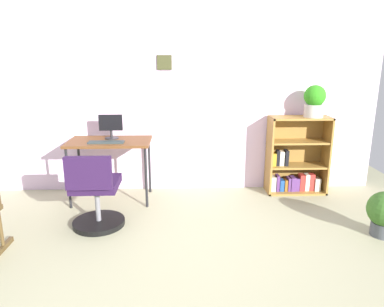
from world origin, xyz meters
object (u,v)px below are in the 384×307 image
Objects in this scene: bookshelf_low at (295,159)px; monitor at (111,126)px; keyboard at (106,142)px; office_chair at (96,196)px; desk at (110,146)px; potted_plant_on_shelf at (315,101)px.

monitor is at bearing -177.04° from bookshelf_low.
keyboard is 2.31m from bookshelf_low.
office_chair is 2.46m from bookshelf_low.
bookshelf_low is (2.26, 0.33, -0.32)m from keyboard.
desk is 1.19× the size of office_chair.
potted_plant_on_shelf reaches higher than office_chair.
bookshelf_low is at bearing 22.44° from office_chair.
office_chair is 2.09× the size of potted_plant_on_shelf.
desk is 2.47m from potted_plant_on_shelf.
office_chair is (-0.01, -0.61, -0.40)m from keyboard.
bookshelf_low is at bearing 2.96° from monitor.
keyboard is 0.50× the size of office_chair.
potted_plant_on_shelf is (2.41, 0.15, 0.49)m from desk.
monitor is at bearing 87.89° from office_chair.
bookshelf_low is (2.27, 0.94, 0.08)m from office_chair.
keyboard is 1.04× the size of potted_plant_on_shelf.
bookshelf_low is at bearing 8.34° from keyboard.
potted_plant_on_shelf reaches higher than bookshelf_low.
bookshelf_low is 2.53× the size of potted_plant_on_shelf.
bookshelf_low is (2.25, 0.21, -0.24)m from desk.
monitor is 0.72× the size of keyboard.
desk is at bearing 84.92° from keyboard.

